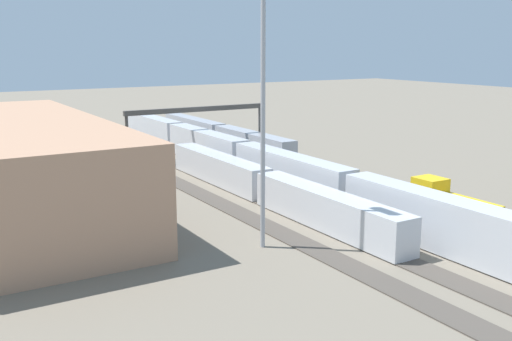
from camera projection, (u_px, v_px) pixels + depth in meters
ground_plane at (277, 189)px, 77.63m from camera, size 400.00×400.00×0.00m
track_bed_0 at (337, 180)px, 82.66m from camera, size 140.00×2.80×0.12m
track_bed_1 at (308, 184)px, 80.14m from camera, size 140.00×2.80×0.12m
track_bed_2 at (277, 188)px, 77.62m from camera, size 140.00×2.80×0.12m
track_bed_3 at (245, 193)px, 75.10m from camera, size 140.00×2.80×0.12m
track_bed_4 at (210, 198)px, 72.58m from camera, size 140.00×2.80×0.12m
train_on_track_3 at (265, 186)px, 70.55m from camera, size 47.20×3.00×3.80m
train_on_track_0 at (221, 134)px, 111.90m from camera, size 47.20×3.00×3.80m
train_on_track_2 at (290, 174)px, 74.57m from camera, size 119.80×3.00×5.00m
train_on_track_1 at (449, 211)px, 59.33m from camera, size 10.00×3.00×5.00m
light_mast_1 at (263, 73)px, 51.86m from camera, size 2.80×0.70×25.20m
signal_gantry at (197, 115)px, 96.55m from camera, size 0.70×25.00×8.80m
maintenance_shed at (11, 167)px, 66.00m from camera, size 48.41×19.39×10.50m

